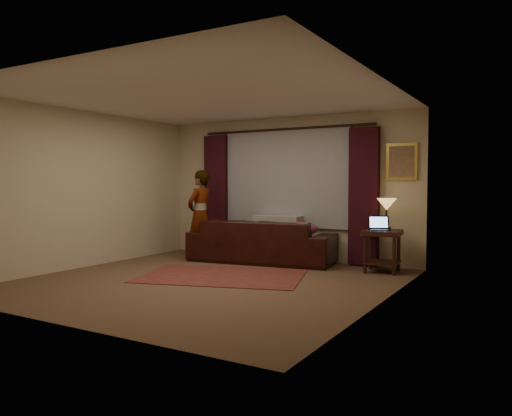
# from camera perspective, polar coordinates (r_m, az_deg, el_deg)

# --- Properties ---
(floor) EXTENTS (5.00, 5.00, 0.01)m
(floor) POSITION_cam_1_polar(r_m,az_deg,el_deg) (7.21, -5.56, -8.40)
(floor) COLOR brown
(floor) RESTS_ON ground
(ceiling) EXTENTS (5.00, 5.00, 0.02)m
(ceiling) POSITION_cam_1_polar(r_m,az_deg,el_deg) (7.17, -5.67, 12.47)
(ceiling) COLOR silver
(ceiling) RESTS_ON ground
(wall_back) EXTENTS (5.00, 0.02, 2.60)m
(wall_back) POSITION_cam_1_polar(r_m,az_deg,el_deg) (9.21, 3.54, 2.23)
(wall_back) COLOR beige
(wall_back) RESTS_ON ground
(wall_front) EXTENTS (5.00, 0.02, 2.60)m
(wall_front) POSITION_cam_1_polar(r_m,az_deg,el_deg) (5.25, -21.82, 1.55)
(wall_front) COLOR beige
(wall_front) RESTS_ON ground
(wall_left) EXTENTS (0.02, 5.00, 2.60)m
(wall_left) POSITION_cam_1_polar(r_m,az_deg,el_deg) (8.77, -18.97, 2.05)
(wall_left) COLOR beige
(wall_left) RESTS_ON ground
(wall_right) EXTENTS (0.02, 5.00, 2.60)m
(wall_right) POSITION_cam_1_polar(r_m,az_deg,el_deg) (5.96, 14.27, 1.80)
(wall_right) COLOR beige
(wall_right) RESTS_ON ground
(sheer_curtain) EXTENTS (2.50, 0.05, 1.80)m
(sheer_curtain) POSITION_cam_1_polar(r_m,az_deg,el_deg) (9.16, 3.38, 3.48)
(sheer_curtain) COLOR #95969D
(sheer_curtain) RESTS_ON wall_back
(drape_left) EXTENTS (0.50, 0.14, 2.30)m
(drape_left) POSITION_cam_1_polar(r_m,az_deg,el_deg) (9.89, -4.54, 1.57)
(drape_left) COLOR black
(drape_left) RESTS_ON floor
(drape_right) EXTENTS (0.50, 0.14, 2.30)m
(drape_right) POSITION_cam_1_polar(r_m,az_deg,el_deg) (8.54, 12.23, 1.31)
(drape_right) COLOR black
(drape_right) RESTS_ON floor
(curtain_rod) EXTENTS (0.04, 0.04, 3.40)m
(curtain_rod) POSITION_cam_1_polar(r_m,az_deg,el_deg) (9.17, 3.25, 8.99)
(curtain_rod) COLOR black
(curtain_rod) RESTS_ON wall_back
(picture_frame) EXTENTS (0.50, 0.04, 0.60)m
(picture_frame) POSITION_cam_1_polar(r_m,az_deg,el_deg) (8.46, 16.33, 5.11)
(picture_frame) COLOR gold
(picture_frame) RESTS_ON wall_back
(sofa) EXTENTS (2.70, 1.45, 1.04)m
(sofa) POSITION_cam_1_polar(r_m,az_deg,el_deg) (8.86, 0.73, -2.85)
(sofa) COLOR black
(sofa) RESTS_ON floor
(throw_blanket) EXTENTS (0.89, 0.40, 0.10)m
(throw_blanket) POSITION_cam_1_polar(r_m,az_deg,el_deg) (9.00, 2.52, 0.56)
(throw_blanket) COLOR #9F9E98
(throw_blanket) RESTS_ON sofa
(clothing_pile) EXTENTS (0.62, 0.53, 0.22)m
(clothing_pile) POSITION_cam_1_polar(r_m,az_deg,el_deg) (8.42, 5.38, -2.40)
(clothing_pile) COLOR brown
(clothing_pile) RESTS_ON sofa
(laptop_sofa) EXTENTS (0.33, 0.36, 0.21)m
(laptop_sofa) POSITION_cam_1_polar(r_m,az_deg,el_deg) (8.83, -2.32, -2.18)
(laptop_sofa) COLOR black
(laptop_sofa) RESTS_ON sofa
(area_rug) EXTENTS (2.76, 2.24, 0.01)m
(area_rug) POSITION_cam_1_polar(r_m,az_deg,el_deg) (7.58, -3.87, -7.74)
(area_rug) COLOR brown
(area_rug) RESTS_ON floor
(end_table) EXTENTS (0.63, 0.63, 0.66)m
(end_table) POSITION_cam_1_polar(r_m,az_deg,el_deg) (8.11, 14.21, -4.81)
(end_table) COLOR black
(end_table) RESTS_ON floor
(tiffany_lamp) EXTENTS (0.35, 0.35, 0.50)m
(tiffany_lamp) POSITION_cam_1_polar(r_m,az_deg,el_deg) (8.19, 14.69, -0.66)
(tiffany_lamp) COLOR olive
(tiffany_lamp) RESTS_ON end_table
(laptop_table) EXTENTS (0.43, 0.44, 0.23)m
(laptop_table) POSITION_cam_1_polar(r_m,az_deg,el_deg) (8.01, 13.99, -1.70)
(laptop_table) COLOR black
(laptop_table) RESTS_ON end_table
(person) EXTENTS (0.51, 0.51, 1.64)m
(person) POSITION_cam_1_polar(r_m,az_deg,el_deg) (9.24, -6.39, -0.77)
(person) COLOR #9F9E98
(person) RESTS_ON floor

